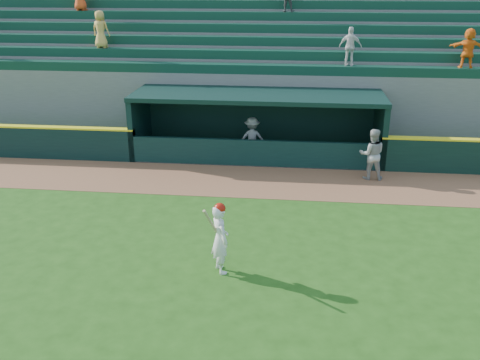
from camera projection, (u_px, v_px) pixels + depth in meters
The scene contains 7 objects.
ground at pixel (233, 250), 13.66m from camera, with size 120.00×120.00×0.00m, color #224E13.
warning_track at pixel (251, 181), 18.21m from camera, with size 40.00×3.00×0.01m, color brown.
dugout_player_front at pixel (372, 154), 18.15m from camera, with size 0.86×0.67×1.77m, color #A7A7A2.
dugout_player_inside at pixel (252, 138), 20.27m from camera, with size 1.04×0.60×1.60m, color gray.
dugout at pixel (258, 120), 20.61m from camera, with size 9.40×2.80×2.46m.
stands at pixel (266, 73), 24.48m from camera, with size 34.50×6.25×7.56m.
batter_at_plate at pixel (220, 238), 12.37m from camera, with size 0.65×0.82×1.76m.
Camera 1 is at (1.49, -12.04, 6.52)m, focal length 40.00 mm.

